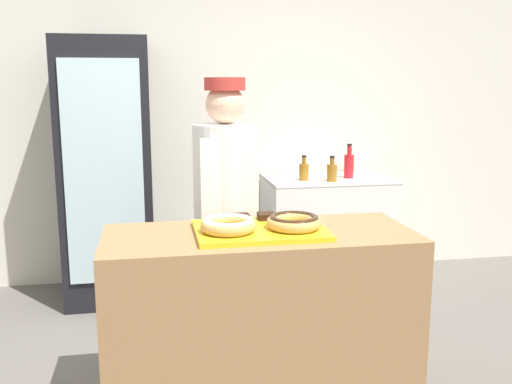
{
  "coord_description": "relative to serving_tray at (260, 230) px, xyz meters",
  "views": [
    {
      "loc": [
        -0.5,
        -2.6,
        1.63
      ],
      "look_at": [
        0.0,
        0.1,
        1.1
      ],
      "focal_mm": 40.0,
      "sensor_mm": 36.0,
      "label": 1
    }
  ],
  "objects": [
    {
      "name": "chest_freezer",
      "position": [
        0.89,
        1.74,
        -0.49
      ],
      "size": [
        0.99,
        0.67,
        0.88
      ],
      "color": "white",
      "rests_on": "ground_plane"
    },
    {
      "name": "display_counter",
      "position": [
        0.0,
        0.0,
        -0.47
      ],
      "size": [
        1.49,
        0.62,
        0.92
      ],
      "color": "#997047",
      "rests_on": "ground_plane"
    },
    {
      "name": "bottle_amber",
      "position": [
        0.86,
        1.54,
        0.03
      ],
      "size": [
        0.08,
        0.08,
        0.2
      ],
      "color": "#99661E",
      "rests_on": "chest_freezer"
    },
    {
      "name": "brownie_back_left",
      "position": [
        -0.07,
        0.16,
        0.03
      ],
      "size": [
        0.09,
        0.09,
        0.03
      ],
      "color": "black",
      "rests_on": "serving_tray"
    },
    {
      "name": "bottle_green",
      "position": [
        1.15,
        1.96,
        0.03
      ],
      "size": [
        0.08,
        0.08,
        0.2
      ],
      "color": "#2D8C38",
      "rests_on": "chest_freezer"
    },
    {
      "name": "bottle_amber_b",
      "position": [
        0.66,
        1.62,
        0.02
      ],
      "size": [
        0.08,
        0.08,
        0.19
      ],
      "color": "#99661E",
      "rests_on": "chest_freezer"
    },
    {
      "name": "serving_tray",
      "position": [
        0.0,
        0.0,
        0.0
      ],
      "size": [
        0.62,
        0.46,
        0.02
      ],
      "color": "yellow",
      "rests_on": "display_counter"
    },
    {
      "name": "brownie_back_right",
      "position": [
        0.07,
        0.16,
        0.03
      ],
      "size": [
        0.09,
        0.09,
        0.03
      ],
      "color": "black",
      "rests_on": "serving_tray"
    },
    {
      "name": "donut_chocolate_glaze",
      "position": [
        0.16,
        -0.04,
        0.05
      ],
      "size": [
        0.26,
        0.26,
        0.06
      ],
      "color": "tan",
      "rests_on": "serving_tray"
    },
    {
      "name": "baker_person",
      "position": [
        -0.09,
        0.56,
        -0.06
      ],
      "size": [
        0.37,
        0.37,
        1.66
      ],
      "color": "#4C4C51",
      "rests_on": "ground_plane"
    },
    {
      "name": "beverage_fridge",
      "position": [
        -0.82,
        1.73,
        0.04
      ],
      "size": [
        0.65,
        0.68,
        1.95
      ],
      "color": "black",
      "rests_on": "ground_plane"
    },
    {
      "name": "bottle_red",
      "position": [
        1.04,
        1.67,
        0.06
      ],
      "size": [
        0.08,
        0.08,
        0.27
      ],
      "color": "red",
      "rests_on": "chest_freezer"
    },
    {
      "name": "donut_light_glaze",
      "position": [
        -0.16,
        -0.04,
        0.05
      ],
      "size": [
        0.26,
        0.26,
        0.06
      ],
      "color": "tan",
      "rests_on": "serving_tray"
    },
    {
      "name": "wall_back",
      "position": [
        0.0,
        2.13,
        0.42
      ],
      "size": [
        8.0,
        0.06,
        2.7
      ],
      "color": "silver",
      "rests_on": "ground_plane"
    }
  ]
}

